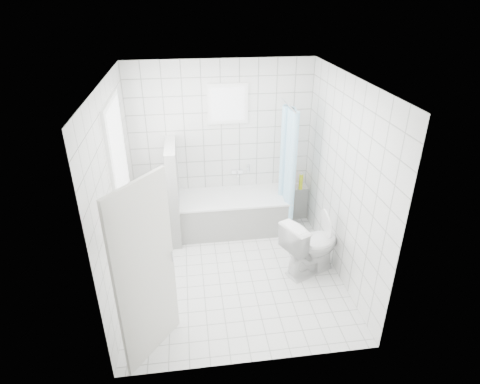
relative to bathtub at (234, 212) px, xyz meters
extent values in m
plane|color=white|center=(-0.14, -1.12, -0.29)|extent=(3.00, 3.00, 0.00)
plane|color=white|center=(-0.14, -1.12, 2.31)|extent=(3.00, 3.00, 0.00)
cube|color=white|center=(-0.14, 0.38, 1.01)|extent=(2.80, 0.02, 2.60)
cube|color=white|center=(-0.14, -2.62, 1.01)|extent=(2.80, 0.02, 2.60)
cube|color=white|center=(-1.54, -1.12, 1.01)|extent=(0.02, 3.00, 2.60)
cube|color=white|center=(1.26, -1.12, 1.01)|extent=(0.02, 3.00, 2.60)
cube|color=white|center=(-1.49, -0.82, 1.31)|extent=(0.01, 0.90, 1.40)
cube|color=white|center=(-0.04, 0.33, 1.66)|extent=(0.50, 0.01, 0.50)
cube|color=white|center=(-1.45, -0.82, 0.57)|extent=(0.18, 1.02, 0.08)
cube|color=silver|center=(-1.14, -2.29, 0.71)|extent=(0.52, 0.66, 2.00)
cube|color=white|center=(0.00, 0.00, -0.02)|extent=(1.68, 0.75, 0.55)
cube|color=white|center=(0.00, 0.00, 0.27)|extent=(1.70, 0.77, 0.03)
cube|color=white|center=(-0.91, -0.05, 0.46)|extent=(0.15, 0.85, 1.50)
cube|color=white|center=(1.06, 0.25, -0.02)|extent=(0.40, 0.24, 0.55)
imported|color=white|center=(0.89, -1.23, 0.12)|extent=(0.92, 0.75, 0.82)
cylinder|color=silver|center=(0.79, -0.02, 1.71)|extent=(0.02, 0.80, 0.02)
cube|color=silver|center=(0.10, 0.33, 0.56)|extent=(0.18, 0.06, 0.06)
imported|color=silver|center=(-1.44, -0.66, 0.77)|extent=(0.16, 0.16, 0.32)
imported|color=#BA5D8A|center=(-1.44, -0.56, 0.70)|extent=(0.09, 0.09, 0.18)
imported|color=silver|center=(-1.44, -0.85, 0.69)|extent=(0.17, 0.17, 0.16)
imported|color=#31C9DC|center=(-1.44, -1.05, 0.71)|extent=(0.12, 0.12, 0.19)
imported|color=#DE56B8|center=(-1.44, -1.14, 0.76)|extent=(0.16, 0.16, 0.31)
cylinder|color=green|center=(0.98, 0.17, 0.36)|extent=(0.06, 0.06, 0.21)
cylinder|color=red|center=(1.02, 0.27, 0.36)|extent=(0.06, 0.06, 0.21)
cylinder|color=#F7FF1A|center=(1.12, 0.16, 0.39)|extent=(0.06, 0.06, 0.26)
camera|label=1|loc=(-0.66, -5.50, 3.21)|focal=30.00mm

